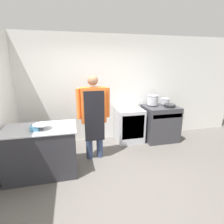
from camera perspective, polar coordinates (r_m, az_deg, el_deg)
The scene contains 11 objects.
ground_plane at distance 3.29m, azimuth 2.61°, elevation -21.90°, with size 14.00×14.00×0.00m, color #5B5651.
wall_back at distance 4.55m, azimuth -3.86°, elevation 7.32°, with size 8.00×0.05×2.70m.
prep_counter at distance 3.53m, azimuth -21.85°, elevation -11.70°, with size 1.27×0.75×0.90m.
stove at distance 4.85m, azimuth 15.38°, elevation -3.47°, with size 0.85×0.72×0.95m.
fridge_unit at distance 4.62m, azimuth 5.75°, elevation -4.32°, with size 0.67×0.58×0.87m.
person_cook at distance 3.61m, azimuth -6.01°, elevation -0.14°, with size 0.68×0.24×1.79m.
mixing_bowl at distance 3.26m, azimuth -21.97°, elevation -4.46°, with size 0.30×0.30×0.09m.
plastic_tub at distance 3.24m, azimuth -23.90°, elevation -4.85°, with size 0.13×0.13×0.09m.
stock_pot at distance 4.71m, azimuth 13.14°, elevation 3.93°, with size 0.28×0.28×0.27m.
saute_pan at distance 4.69m, azimuth 18.37°, elevation 2.11°, with size 0.28×0.28×0.05m.
sauce_pot at distance 4.89m, azimuth 16.92°, elevation 3.46°, with size 0.23×0.23×0.17m.
Camera 1 is at (-0.73, -2.51, 2.00)m, focal length 28.00 mm.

